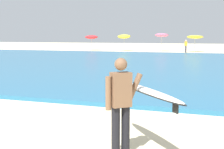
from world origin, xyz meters
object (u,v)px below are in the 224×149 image
(beach_umbrella_3, at_px, (195,37))
(beachgoer_near_row_left, at_px, (186,46))
(beach_umbrella_1, at_px, (124,37))
(beach_umbrella_0, at_px, (91,37))
(surfer_with_board, at_px, (132,97))
(beach_umbrella_2, at_px, (162,35))

(beach_umbrella_3, relative_size, beachgoer_near_row_left, 1.41)
(beachgoer_near_row_left, bearing_deg, beach_umbrella_3, 64.50)
(beach_umbrella_3, xyz_separation_m, beachgoer_near_row_left, (-0.96, -2.00, -1.08))
(beach_umbrella_1, bearing_deg, beachgoer_near_row_left, -13.66)
(beach_umbrella_0, height_order, beach_umbrella_3, beach_umbrella_3)
(surfer_with_board, relative_size, beachgoer_near_row_left, 1.31)
(surfer_with_board, relative_size, beach_umbrella_1, 0.89)
(beachgoer_near_row_left, bearing_deg, beach_umbrella_1, 166.34)
(beach_umbrella_2, distance_m, beach_umbrella_3, 4.32)
(beach_umbrella_0, height_order, beach_umbrella_1, beach_umbrella_1)
(beach_umbrella_3, bearing_deg, beach_umbrella_0, -177.80)
(beach_umbrella_3, bearing_deg, beachgoer_near_row_left, -115.50)
(beach_umbrella_1, xyz_separation_m, beach_umbrella_2, (5.30, -0.22, 0.19))
(beach_umbrella_0, relative_size, beach_umbrella_2, 0.88)
(beach_umbrella_1, xyz_separation_m, beach_umbrella_3, (9.61, -0.10, -0.05))
(beach_umbrella_0, bearing_deg, beach_umbrella_2, 2.49)
(beachgoer_near_row_left, bearing_deg, beach_umbrella_0, 173.76)
(beach_umbrella_0, bearing_deg, beach_umbrella_3, 2.20)
(surfer_with_board, xyz_separation_m, beachgoer_near_row_left, (-2.10, 34.11, -0.18))
(beach_umbrella_0, distance_m, beach_umbrella_3, 14.27)
(surfer_with_board, distance_m, beach_umbrella_3, 36.14)
(beach_umbrella_0, relative_size, beachgoer_near_row_left, 1.38)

